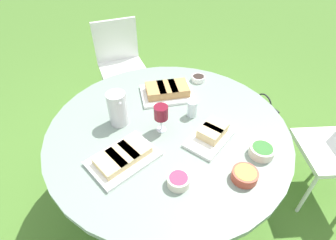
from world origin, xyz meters
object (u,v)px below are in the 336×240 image
handbag (260,114)px  chair_near_right (120,59)px  water_pitcher (118,109)px  wine_glass (161,113)px  dining_table (168,139)px

handbag → chair_near_right: bearing=-133.7°
chair_near_right → water_pitcher: bearing=-19.1°
water_pitcher → wine_glass: water_pitcher is taller
dining_table → wine_glass: 0.23m
handbag → water_pitcher: bearing=-85.1°
dining_table → chair_near_right: chair_near_right is taller
wine_glass → chair_near_right: bearing=171.5°
handbag → dining_table: bearing=-75.7°
dining_table → chair_near_right: 1.34m
chair_near_right → handbag: (1.01, 1.06, -0.40)m
chair_near_right → handbag: chair_near_right is taller
chair_near_right → wine_glass: wine_glass is taller
water_pitcher → wine_glass: 0.27m
wine_glass → dining_table: bearing=86.3°
water_pitcher → handbag: water_pitcher is taller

